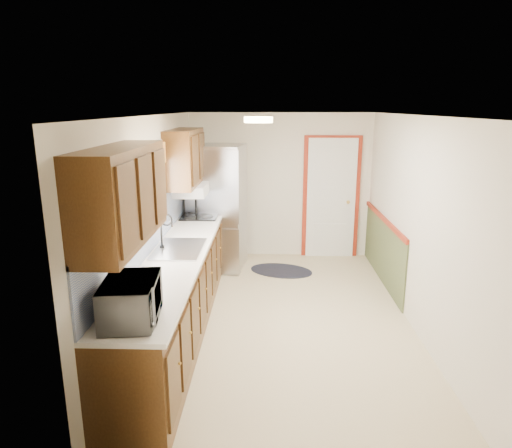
{
  "coord_description": "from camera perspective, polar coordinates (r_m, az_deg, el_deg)",
  "views": [
    {
      "loc": [
        -0.18,
        -5.05,
        2.5
      ],
      "look_at": [
        -0.34,
        0.15,
        1.15
      ],
      "focal_mm": 32.0,
      "sensor_mm": 36.0,
      "label": 1
    }
  ],
  "objects": [
    {
      "name": "room_shell",
      "position": [
        5.22,
        3.63,
        0.1
      ],
      "size": [
        3.2,
        5.2,
        2.52
      ],
      "color": "#C1B188",
      "rests_on": "ground"
    },
    {
      "name": "kitchen_run",
      "position": [
        5.16,
        -10.23,
        -4.81
      ],
      "size": [
        0.63,
        4.0,
        2.2
      ],
      "color": "#3B220D",
      "rests_on": "ground"
    },
    {
      "name": "back_wall_trim",
      "position": [
        7.53,
        10.64,
        1.94
      ],
      "size": [
        1.12,
        2.3,
        2.08
      ],
      "color": "maroon",
      "rests_on": "ground"
    },
    {
      "name": "ceiling_fixture",
      "position": [
        4.85,
        0.3,
        12.91
      ],
      "size": [
        0.3,
        0.3,
        0.06
      ],
      "primitive_type": "cylinder",
      "color": "#FFD88C",
      "rests_on": "room_shell"
    },
    {
      "name": "microwave",
      "position": [
        3.54,
        -15.37,
        -8.69
      ],
      "size": [
        0.38,
        0.61,
        0.39
      ],
      "primitive_type": "imported",
      "rotation": [
        0.0,
        0.0,
        1.68
      ],
      "color": "white",
      "rests_on": "kitchen_run"
    },
    {
      "name": "refrigerator",
      "position": [
        7.12,
        -4.85,
        2.07
      ],
      "size": [
        0.9,
        0.85,
        1.93
      ],
      "rotation": [
        0.0,
        0.0,
        -0.13
      ],
      "color": "#B7B7BC",
      "rests_on": "ground"
    },
    {
      "name": "rug",
      "position": [
        7.17,
        3.17,
        -5.83
      ],
      "size": [
        1.12,
        0.89,
        0.01
      ],
      "primitive_type": "ellipsoid",
      "rotation": [
        0.0,
        0.0,
        -0.3
      ],
      "color": "black",
      "rests_on": "ground"
    },
    {
      "name": "cooktop",
      "position": [
        6.71,
        -7.0,
        1.09
      ],
      "size": [
        0.52,
        0.62,
        0.02
      ],
      "primitive_type": "cube",
      "color": "black",
      "rests_on": "kitchen_run"
    }
  ]
}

